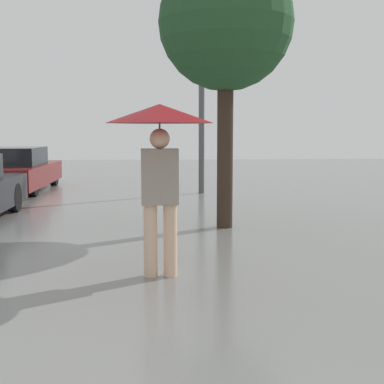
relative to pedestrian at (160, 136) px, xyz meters
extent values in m
cylinder|color=beige|center=(-0.11, 0.00, -1.17)|extent=(0.16, 0.16, 0.83)
cylinder|color=beige|center=(0.11, 0.00, -1.17)|extent=(0.16, 0.16, 0.83)
cube|color=gray|center=(0.00, 0.00, -0.45)|extent=(0.41, 0.24, 0.62)
sphere|color=beige|center=(0.00, 0.00, -0.03)|extent=(0.22, 0.22, 0.22)
cylinder|color=#515456|center=(0.00, 0.00, -0.18)|extent=(0.02, 0.02, 0.66)
cone|color=maroon|center=(0.00, 0.00, 0.25)|extent=(1.20, 1.20, 0.21)
cylinder|color=black|center=(-2.94, 5.13, -1.30)|extent=(0.18, 0.58, 0.58)
cube|color=maroon|center=(-3.97, 9.14, -1.14)|extent=(1.84, 4.54, 0.56)
cube|color=black|center=(-3.97, 8.92, -0.62)|extent=(1.57, 2.04, 0.49)
cylinder|color=black|center=(-3.14, 10.55, -1.29)|extent=(0.18, 0.61, 0.61)
cylinder|color=black|center=(-3.14, 7.74, -1.29)|extent=(0.18, 0.61, 0.61)
cylinder|color=#38281E|center=(1.13, 3.06, -0.18)|extent=(0.27, 0.27, 2.81)
sphere|color=#234C28|center=(1.13, 3.06, 1.84)|extent=(2.24, 2.24, 2.24)
cylinder|color=#515456|center=(1.18, 8.19, 0.44)|extent=(0.15, 0.15, 4.06)
sphere|color=beige|center=(1.18, 8.19, 2.56)|extent=(0.30, 0.30, 0.30)
camera|label=1|loc=(-0.05, -5.96, 0.05)|focal=50.00mm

